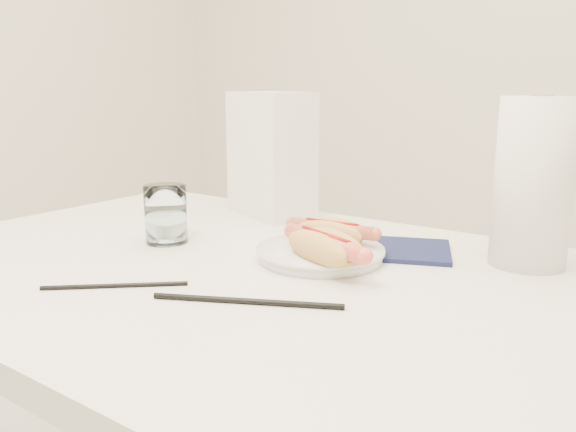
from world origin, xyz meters
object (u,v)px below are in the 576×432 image
Objects in this scene: table at (243,299)px; hotdog_right at (325,247)px; hotdog_left at (332,232)px; water_glass at (166,214)px; napkin_box at (271,155)px; plate at (320,255)px; paper_towel_roll at (533,183)px.

table is 6.95× the size of hotdog_right.
hotdog_right is (0.04, -0.09, 0.00)m from hotdog_left.
water_glass is 0.39× the size of napkin_box.
plate is (0.09, 0.09, 0.07)m from table.
napkin_box is 0.55m from paper_towel_roll.
hotdog_right is at bearing -51.59° from plate.
plate is 0.35m from paper_towel_roll.
table is at bearing -141.94° from hotdog_right.
water_glass is (-0.28, -0.11, 0.02)m from hotdog_left.
paper_towel_roll is at bearing 22.77° from water_glass.
table is 7.78× the size of hotdog_left.
hotdog_left is 0.33m from napkin_box.
plate is 0.37m from napkin_box.
napkin_box is at bearing 86.78° from water_glass.
hotdog_left is at bearing 135.72° from hotdog_right.
hotdog_left is at bearing -156.43° from paper_towel_roll.
table is at bearing -39.50° from napkin_box.
paper_towel_roll is (0.56, 0.24, 0.08)m from water_glass.
hotdog_left is (-0.00, 0.04, 0.03)m from plate.
plate is 0.05m from hotdog_left.
paper_towel_roll is at bearing 15.11° from napkin_box.
napkin_box reaches higher than plate.
hotdog_right is at bearing -20.70° from napkin_box.
water_glass is (-0.28, -0.07, 0.04)m from plate.
table is 4.55× the size of napkin_box.
water_glass is 0.62m from paper_towel_roll.
water_glass is 0.30m from napkin_box.
hotdog_right reaches higher than plate.
napkin_box reaches higher than table.
hotdog_left is at bearing -13.44° from napkin_box.
plate is at bearing -89.36° from hotdog_left.
hotdog_left is 0.58× the size of napkin_box.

